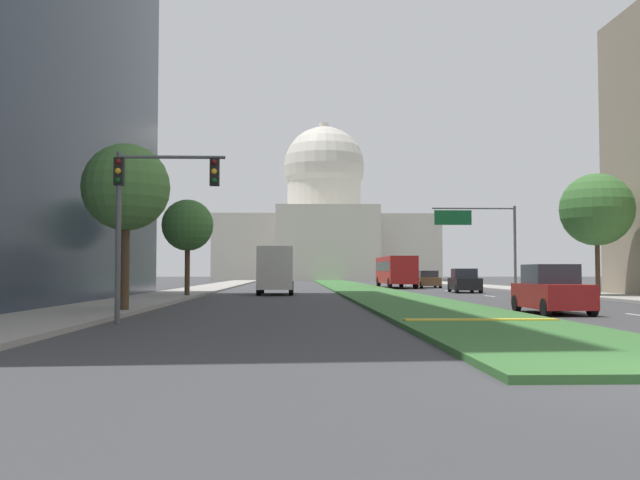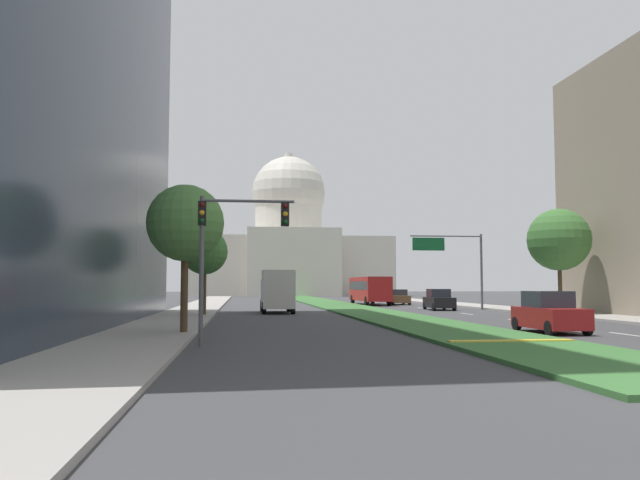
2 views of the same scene
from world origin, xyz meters
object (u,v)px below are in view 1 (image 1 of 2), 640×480
(sedan_lead_stopped, at_px, (551,291))
(city_bus, at_px, (395,269))
(capitol_building, at_px, (324,228))
(box_truck_delivery, at_px, (276,270))
(overhead_guide_sign, at_px, (483,230))
(sedan_distant, at_px, (428,280))
(street_tree_left_mid, at_px, (188,226))
(sedan_midblock, at_px, (464,281))
(traffic_light_near_left, at_px, (147,198))
(street_tree_right_mid, at_px, (597,210))
(street_tree_left_near, at_px, (126,188))

(sedan_lead_stopped, distance_m, city_bus, 40.02)
(capitol_building, xyz_separation_m, box_truck_delivery, (-6.79, -81.93, -8.06))
(overhead_guide_sign, relative_size, sedan_distant, 1.45)
(street_tree_left_mid, distance_m, box_truck_delivery, 7.85)
(box_truck_delivery, bearing_deg, sedan_midblock, 15.07)
(traffic_light_near_left, bearing_deg, sedan_distant, 68.87)
(capitol_building, xyz_separation_m, sedan_lead_stopped, (4.10, -103.39, -8.89))
(traffic_light_near_left, relative_size, overhead_guide_sign, 0.80)
(traffic_light_near_left, xyz_separation_m, city_bus, (14.08, 44.58, -2.03))
(street_tree_left_mid, height_order, box_truck_delivery, street_tree_left_mid)
(sedan_lead_stopped, bearing_deg, sedan_midblock, 83.29)
(sedan_distant, height_order, city_bus, city_bus)
(capitol_building, height_order, traffic_light_near_left, capitol_building)
(street_tree_right_mid, relative_size, city_bus, 0.68)
(street_tree_left_near, height_order, sedan_lead_stopped, street_tree_left_near)
(sedan_midblock, height_order, box_truck_delivery, box_truck_delivery)
(street_tree_left_mid, bearing_deg, street_tree_left_near, -89.57)
(overhead_guide_sign, xyz_separation_m, box_truck_delivery, (-15.40, -4.10, -3.00))
(street_tree_left_near, height_order, street_tree_left_mid, street_tree_left_near)
(capitol_building, height_order, street_tree_right_mid, capitol_building)
(street_tree_right_mid, height_order, city_bus, street_tree_right_mid)
(street_tree_left_mid, distance_m, sedan_distant, 30.89)
(capitol_building, height_order, city_bus, capitol_building)
(traffic_light_near_left, height_order, sedan_lead_stopped, traffic_light_near_left)
(sedan_lead_stopped, height_order, box_truck_delivery, box_truck_delivery)
(overhead_guide_sign, height_order, street_tree_right_mid, street_tree_right_mid)
(capitol_building, xyz_separation_m, city_bus, (4.10, -63.38, -7.97))
(street_tree_right_mid, xyz_separation_m, city_bus, (-8.55, 24.82, -3.52))
(sedan_midblock, bearing_deg, sedan_lead_stopped, -96.71)
(street_tree_left_near, distance_m, street_tree_right_mid, 28.55)
(street_tree_left_near, bearing_deg, box_truck_delivery, 76.42)
(sedan_midblock, relative_size, city_bus, 0.40)
(city_bus, bearing_deg, overhead_guide_sign, -72.68)
(traffic_light_near_left, height_order, overhead_guide_sign, overhead_guide_sign)
(box_truck_delivery, bearing_deg, city_bus, 59.56)
(sedan_distant, bearing_deg, city_bus, -178.58)
(sedan_midblock, xyz_separation_m, sedan_distant, (0.21, 14.90, -0.06))
(capitol_building, xyz_separation_m, street_tree_right_mid, (12.66, -88.20, -4.45))
(sedan_distant, bearing_deg, box_truck_delivery, -127.08)
(traffic_light_near_left, bearing_deg, street_tree_left_mid, 95.47)
(box_truck_delivery, relative_size, city_bus, 0.58)
(city_bus, bearing_deg, box_truck_delivery, -120.44)
(street_tree_left_mid, relative_size, sedan_lead_stopped, 1.43)
(city_bus, bearing_deg, traffic_light_near_left, -107.53)
(traffic_light_near_left, bearing_deg, street_tree_left_near, 110.13)
(sedan_distant, xyz_separation_m, city_bus, (-3.18, -0.08, 1.00))
(box_truck_delivery, bearing_deg, sedan_lead_stopped, -63.08)
(sedan_distant, bearing_deg, traffic_light_near_left, -111.13)
(street_tree_left_mid, xyz_separation_m, sedan_distant, (19.25, 23.90, -3.56))
(street_tree_left_mid, xyz_separation_m, city_bus, (16.07, 23.82, -2.56))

